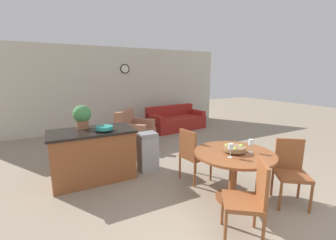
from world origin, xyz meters
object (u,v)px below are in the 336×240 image
teal_bowl (104,128)px  potted_plant (82,116)px  wine_glass_left (231,147)px  wine_glass_right (251,143)px  kitchen_island (93,155)px  couch (176,121)px  dining_chair_near_right (291,168)px  armchair (135,133)px  dining_table (234,163)px  dining_chair_far_side (192,153)px  dining_chair_near_left (250,197)px  fruit_bowl (235,148)px  trash_bin (148,151)px

teal_bowl → potted_plant: 0.50m
potted_plant → wine_glass_left: bearing=-51.4°
wine_glass_right → kitchen_island: wine_glass_right is taller
wine_glass_left → couch: size_ratio=0.10×
dining_chair_near_right → wine_glass_left: size_ratio=4.72×
wine_glass_right → armchair: size_ratio=0.17×
couch → dining_table: bearing=-116.6°
dining_chair_far_side → wine_glass_right: bearing=15.6°
kitchen_island → couch: kitchen_island is taller
kitchen_island → dining_chair_near_right: bearing=-41.3°
dining_chair_far_side → wine_glass_right: 1.04m
kitchen_island → wine_glass_right: bearing=-43.1°
dining_chair_near_left → dining_chair_far_side: (0.23, 1.47, 0.00)m
dining_chair_far_side → wine_glass_left: (-0.00, -0.90, 0.37)m
wine_glass_left → fruit_bowl: bearing=32.0°
wine_glass_left → couch: wine_glass_left is taller
potted_plant → couch: potted_plant is taller
fruit_bowl → potted_plant: (-1.80, 1.89, 0.32)m
wine_glass_left → kitchen_island: (-1.50, 1.79, -0.43)m
fruit_bowl → wine_glass_left: size_ratio=1.57×
dining_chair_far_side → wine_glass_left: bearing=-8.6°
wine_glass_left → trash_bin: wine_glass_left is taller
dining_chair_far_side → trash_bin: bearing=-156.2°
dining_chair_near_left → couch: dining_chair_near_left is taller
dining_table → kitchen_island: bearing=135.3°
dining_chair_near_left → couch: 5.27m
dining_chair_near_left → fruit_bowl: 0.85m
kitchen_island → armchair: 2.01m
dining_chair_near_right → kitchen_island: dining_chair_near_right is taller
wine_glass_left → wine_glass_right: (0.40, 0.02, 0.00)m
dining_table → dining_chair_near_left: dining_chair_near_left is taller
dining_chair_near_left → kitchen_island: 2.68m
teal_bowl → kitchen_island: bearing=143.6°
dining_chair_far_side → wine_glass_right: size_ratio=4.72×
wine_glass_left → kitchen_island: 2.38m
couch → trash_bin: bearing=-136.5°
fruit_bowl → couch: bearing=71.1°
dining_table → fruit_bowl: fruit_bowl is taller
dining_table → wine_glass_right: 0.38m
teal_bowl → couch: 4.06m
dining_chair_near_left → dining_chair_far_side: bearing=27.8°
potted_plant → couch: 4.09m
dining_chair_near_right → wine_glass_right: wine_glass_right is taller
fruit_bowl → teal_bowl: size_ratio=1.05×
dining_chair_near_left → couch: bearing=15.9°
fruit_bowl → wine_glass_right: bearing=-26.6°
teal_bowl → armchair: teal_bowl is taller
wine_glass_right → dining_chair_near_right: bearing=-33.2°
teal_bowl → armchair: (1.12, 1.66, -0.63)m
potted_plant → dining_chair_near_left: bearing=-61.9°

